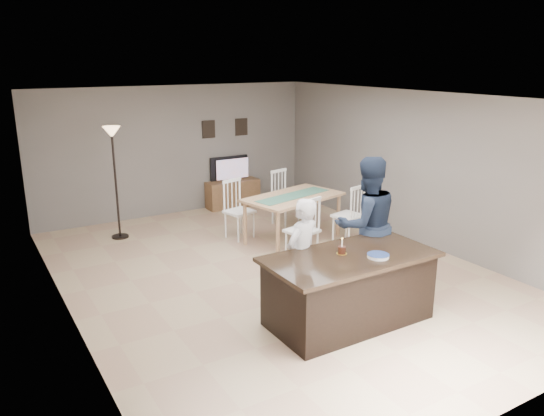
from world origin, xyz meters
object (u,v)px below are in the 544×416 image
plate_stack (378,256)px  dining_table (293,204)px  woman (302,256)px  birthday_cake (342,250)px  kitchen_island (349,288)px  floor_lamp (113,152)px  man (366,225)px  tv_console (233,194)px  television (231,169)px

plate_stack → dining_table: 3.35m
woman → birthday_cake: size_ratio=7.45×
kitchen_island → birthday_cake: bearing=125.5°
woman → floor_lamp: 4.47m
man → birthday_cake: (-0.89, -0.57, -0.03)m
tv_console → man: man is taller
dining_table → man: bearing=-110.5°
kitchen_island → plate_stack: size_ratio=7.95×
man → dining_table: bearing=-85.5°
dining_table → plate_stack: bearing=-118.7°
plate_stack → dining_table: size_ratio=0.12×
woman → tv_console: bearing=-127.8°
kitchen_island → woman: 0.72m
kitchen_island → dining_table: size_ratio=0.92×
tv_console → plate_stack: 5.92m
kitchen_island → plate_stack: plate_stack is taller
tv_console → floor_lamp: 3.18m
plate_stack → dining_table: bearing=74.7°
kitchen_island → tv_console: (1.20, 5.57, -0.15)m
dining_table → floor_lamp: size_ratio=1.13×
woman → floor_lamp: bearing=-94.3°
man → birthday_cake: man is taller
plate_stack → man: bearing=56.9°
birthday_cake → floor_lamp: bearing=108.0°
kitchen_island → dining_table: (1.11, 2.98, 0.24)m
television → birthday_cake: 5.69m
birthday_cake → floor_lamp: size_ratio=0.10×
woman → kitchen_island: bearing=101.7°
floor_lamp → plate_stack: bearing=-70.1°
tv_console → birthday_cake: bearing=-103.0°
floor_lamp → kitchen_island: bearing=-71.7°
kitchen_island → birthday_cake: birthday_cake is taller
plate_stack → television: bearing=80.7°
birthday_cake → plate_stack: birthday_cake is taller
tv_console → plate_stack: size_ratio=4.44×
television → woman: size_ratio=0.59×
tv_console → birthday_cake: (-1.26, -5.48, 0.65)m
kitchen_island → tv_console: 5.70m
television → dining_table: (-0.09, -2.66, -0.17)m
kitchen_island → floor_lamp: size_ratio=1.04×
tv_console → birthday_cake: size_ratio=5.79×
plate_stack → woman: bearing=126.4°
man → floor_lamp: 4.80m
kitchen_island → birthday_cake: size_ratio=10.38×
tv_console → dining_table: size_ratio=0.51×
man → tv_console: bearing=-82.7°
television → man: man is taller
television → woman: 5.32m
kitchen_island → dining_table: 3.19m
kitchen_island → television: 5.78m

